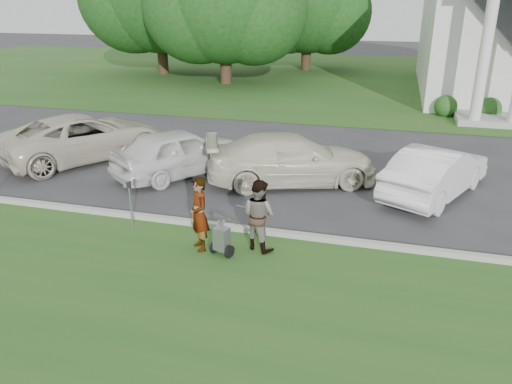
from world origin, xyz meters
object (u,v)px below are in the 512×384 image
at_px(striping_cart, 222,239).
at_px(car_b, 181,152).
at_px(tree_back, 308,7).
at_px(person_right, 259,215).
at_px(parking_meter_near, 130,199).
at_px(car_d, 436,172).
at_px(tree_left, 224,3).
at_px(car_a, 84,137).
at_px(person_left, 199,215).
at_px(car_c, 291,159).

relative_size(striping_cart, car_b, 0.23).
height_order(tree_back, person_right, tree_back).
distance_m(parking_meter_near, car_d, 8.69).
height_order(person_right, car_d, person_right).
relative_size(person_right, car_d, 0.38).
height_order(tree_left, car_a, tree_left).
height_order(tree_left, striping_cart, tree_left).
height_order(person_left, car_a, person_left).
relative_size(striping_cart, car_a, 0.18).
bearing_deg(tree_back, tree_left, -116.57).
relative_size(car_a, car_b, 1.28).
distance_m(striping_cart, car_a, 9.04).
height_order(tree_back, car_d, tree_back).
distance_m(person_right, car_b, 5.78).
xyz_separation_m(person_left, parking_meter_near, (-2.03, 0.51, -0.04)).
height_order(tree_back, striping_cart, tree_back).
bearing_deg(tree_back, car_d, -71.84).
height_order(car_b, car_c, car_b).
bearing_deg(car_a, parking_meter_near, 164.83).
bearing_deg(striping_cart, car_a, 159.44).
relative_size(tree_left, car_b, 2.34).
height_order(parking_meter_near, car_a, car_a).
relative_size(tree_back, car_a, 1.65).
distance_m(person_right, car_d, 6.18).
xyz_separation_m(tree_back, car_c, (4.11, -25.63, -3.96)).
relative_size(striping_cart, parking_meter_near, 0.80).
xyz_separation_m(tree_left, car_b, (4.47, -17.84, -4.34)).
xyz_separation_m(tree_back, car_b, (0.46, -25.84, -3.95)).
bearing_deg(car_a, striping_cart, 174.29).
relative_size(tree_left, car_c, 2.01).
relative_size(tree_left, striping_cart, 10.03).
xyz_separation_m(person_left, car_d, (5.41, 5.00, -0.14)).
relative_size(striping_cart, person_right, 0.63).
bearing_deg(car_b, person_left, 153.11).
height_order(parking_meter_near, car_d, car_d).
bearing_deg(person_right, striping_cart, 61.50).
xyz_separation_m(person_right, car_a, (-7.83, 5.03, -0.04)).
bearing_deg(parking_meter_near, person_right, -2.05).
height_order(car_a, car_c, car_a).
relative_size(tree_back, car_d, 2.15).
bearing_deg(car_c, person_left, 145.88).
distance_m(parking_meter_near, car_b, 4.26).
xyz_separation_m(car_a, car_d, (11.94, -0.42, -0.07)).
bearing_deg(tree_left, person_right, -69.54).
relative_size(tree_back, striping_cart, 9.07).
bearing_deg(car_b, car_a, 25.52).
bearing_deg(person_right, car_d, -106.64).
xyz_separation_m(tree_back, person_right, (4.28, -30.19, -3.88)).
height_order(tree_left, car_d, tree_left).
bearing_deg(car_d, parking_meter_near, 56.90).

